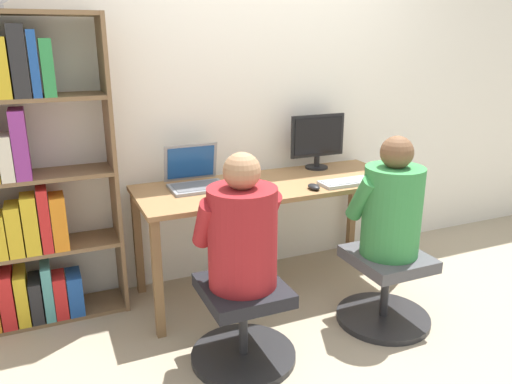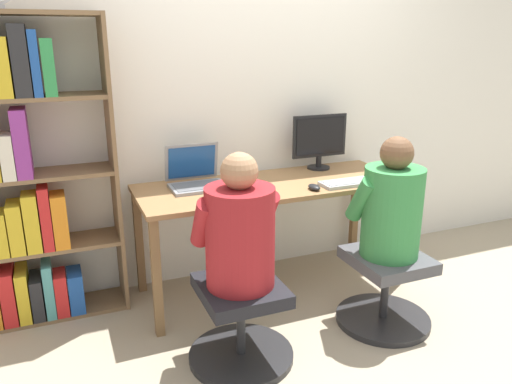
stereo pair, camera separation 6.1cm
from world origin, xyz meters
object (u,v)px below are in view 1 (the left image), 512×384
at_px(office_chair_right, 243,321).
at_px(person_at_monitor, 392,205).
at_px(laptop, 196,179).
at_px(office_chair_left, 385,287).
at_px(bookshelf, 24,186).
at_px(desktop_monitor, 318,140).
at_px(person_at_laptop, 242,231).
at_px(keyboard, 353,181).

distance_m(office_chair_right, person_at_monitor, 1.07).
xyz_separation_m(laptop, office_chair_left, (0.93, -0.78, -0.58)).
bearing_deg(bookshelf, desktop_monitor, 1.07).
bearing_deg(laptop, bookshelf, 176.14).
distance_m(person_at_monitor, person_at_laptop, 0.93).
relative_size(person_at_monitor, person_at_laptop, 1.01).
relative_size(desktop_monitor, person_at_monitor, 0.60).
bearing_deg(office_chair_left, keyboard, 85.14).
bearing_deg(bookshelf, person_at_monitor, -23.75).
bearing_deg(desktop_monitor, person_at_monitor, -91.11).
height_order(keyboard, person_at_laptop, person_at_laptop).
bearing_deg(keyboard, laptop, 161.10).
relative_size(desktop_monitor, person_at_laptop, 0.60).
distance_m(laptop, person_at_laptop, 0.79).
bearing_deg(desktop_monitor, keyboard, -87.18).
relative_size(office_chair_left, person_at_monitor, 0.81).
relative_size(office_chair_right, person_at_monitor, 0.81).
relative_size(laptop, office_chair_right, 0.62).
relative_size(desktop_monitor, bookshelf, 0.23).
xyz_separation_m(office_chair_left, person_at_monitor, (-0.00, 0.01, 0.52)).
bearing_deg(office_chair_left, bookshelf, 156.11).
bearing_deg(keyboard, person_at_monitor, -94.92).
bearing_deg(keyboard, office_chair_left, -94.86).
relative_size(laptop, person_at_laptop, 0.50).
height_order(laptop, office_chair_left, laptop).
relative_size(laptop, keyboard, 0.76).
height_order(keyboard, office_chair_right, keyboard).
height_order(keyboard, person_at_monitor, person_at_monitor).
bearing_deg(bookshelf, laptop, -3.86).
relative_size(desktop_monitor, keyboard, 0.92).
relative_size(keyboard, office_chair_left, 0.81).
bearing_deg(office_chair_right, keyboard, 25.61).
bearing_deg(desktop_monitor, office_chair_right, -136.53).
bearing_deg(person_at_monitor, laptop, 140.00).
relative_size(keyboard, person_at_laptop, 0.66).
xyz_separation_m(person_at_monitor, bookshelf, (-1.92, 0.85, 0.11)).
bearing_deg(office_chair_right, office_chair_left, 0.72).
bearing_deg(desktop_monitor, person_at_laptop, -136.70).
xyz_separation_m(desktop_monitor, office_chair_left, (-0.02, -0.89, -0.73)).
bearing_deg(laptop, keyboard, -18.90).
distance_m(keyboard, person_at_monitor, 0.45).
bearing_deg(desktop_monitor, laptop, -173.77).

